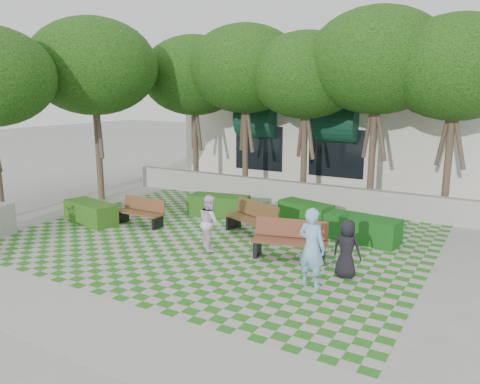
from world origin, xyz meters
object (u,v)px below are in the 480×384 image
Objects in this scene: bench_mid at (252,219)px; bench_west at (141,212)px; bench_east at (290,240)px; hedge_midleft at (219,205)px; person_dark at (347,249)px; hedge_east at (362,229)px; person_blue at (312,247)px; hedge_west at (91,213)px; person_white at (210,222)px; hedge_midright at (306,212)px.

bench_mid reaches higher than bench_west.
hedge_midleft is (-4.01, 2.74, -0.12)m from bench_east.
bench_east is 1.46× the size of person_dark.
person_dark is at bearing -6.87° from bench_west.
bench_mid is 2.54m from hedge_midleft.
bench_west reaches higher than hedge_east.
bench_east is 2.31m from bench_mid.
person_dark is (7.28, -0.91, 0.27)m from bench_west.
hedge_east is (3.13, 1.07, -0.12)m from bench_mid.
person_blue reaches higher than bench_mid.
hedge_east is 3.88m from person_blue.
person_blue reaches higher than hedge_east.
bench_east reaches higher than bench_mid.
hedge_west is 5.01m from person_white.
person_blue reaches higher than hedge_midright.
person_white is at bearing -60.90° from hedge_midleft.
bench_west is 0.80× the size of hedge_east.
bench_east is at bearing -117.30° from hedge_east.
hedge_midleft is (-2.96, -0.87, 0.04)m from hedge_midright.
hedge_east is 2.97m from person_dark.
hedge_midright is at bearing -62.52° from person_white.
person_white is (-0.35, -1.80, 0.29)m from bench_mid.
hedge_east is at bearing -3.49° from hedge_midleft.
bench_mid is 3.31m from hedge_east.
person_white reaches higher than bench_west.
person_white reaches higher than hedge_midleft.
hedge_west is (-5.33, -1.60, -0.13)m from bench_mid.
hedge_midleft is 4.39m from hedge_west.
person_dark is (1.70, -0.50, 0.21)m from bench_east.
bench_mid is at bearing -33.29° from hedge_midleft.
person_dark is at bearing -136.88° from person_white.
person_white is (-3.92, 0.04, 0.08)m from person_dark.
hedge_midright is 4.95m from person_dark.
person_blue is at bearing -14.96° from bench_west.
hedge_midright is at bearing 16.32° from hedge_midleft.
person_dark is at bearing -108.69° from person_blue.
bench_east is 2.29m from person_white.
bench_east is 1.00× the size of bench_mid.
hedge_midright is 7.28m from hedge_west.
bench_east is 0.97× the size of hedge_midleft.
hedge_midleft is at bearing -27.96° from person_blue.
bench_mid is 1.86m from person_white.
hedge_midright is 5.53m from person_blue.
person_blue is (8.39, -1.16, 0.56)m from hedge_west.
person_white is at bearing -78.59° from bench_mid.
hedge_east is 1.16× the size of person_blue.
person_blue is at bearing -152.18° from person_white.
person_blue is (6.75, -1.84, 0.49)m from bench_west.
person_white is (4.99, -0.20, 0.42)m from hedge_west.
hedge_west is at bearing -157.25° from bench_west.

